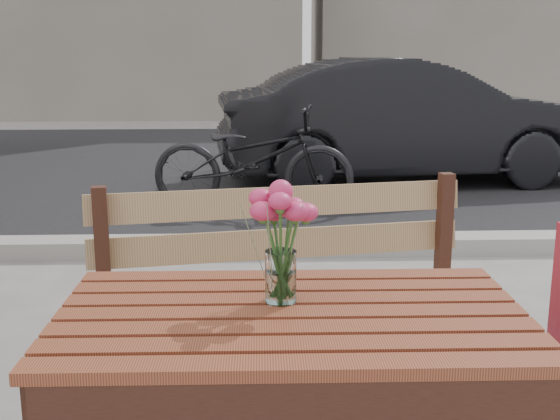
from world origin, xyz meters
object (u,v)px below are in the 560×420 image
main_table (291,355)px  main_vase (281,227)px  bicycle (253,159)px  red_chair (547,392)px  parked_car (406,121)px

main_table → main_vase: bearing=109.7°
main_table → bicycle: 4.42m
red_chair → parked_car: 5.95m
main_vase → main_table: bearing=-70.8°
main_table → red_chair: (0.66, -0.07, -0.08)m
parked_car → bicycle: (-1.66, -1.39, -0.19)m
main_table → red_chair: bearing=-6.0°
main_vase → parked_car: bearing=74.6°
main_vase → parked_car: size_ratio=0.08×
main_table → red_chair: red_chair is taller
red_chair → main_table: bearing=-98.4°
red_chair → parked_car: (0.89, 5.88, 0.12)m
main_table → red_chair: size_ratio=1.30×
main_vase → bicycle: bearing=91.1°
main_table → parked_car: (1.55, 5.80, 0.04)m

